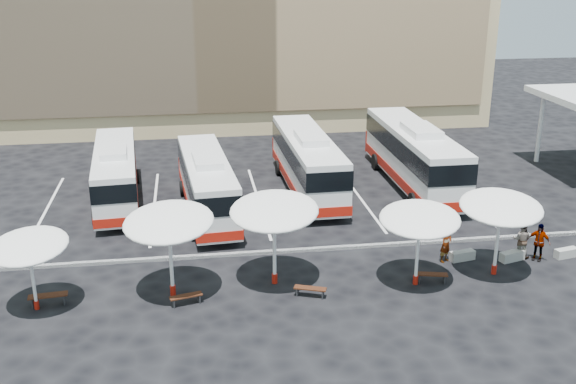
{
  "coord_description": "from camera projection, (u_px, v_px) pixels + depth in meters",
  "views": [
    {
      "loc": [
        -3.8,
        -28.85,
        13.51
      ],
      "look_at": [
        1.0,
        3.0,
        2.2
      ],
      "focal_mm": 42.0,
      "sensor_mm": 36.0,
      "label": 1
    }
  ],
  "objects": [
    {
      "name": "wood_bench_1",
      "position": [
        186.0,
        297.0,
        27.52
      ],
      "size": [
        1.39,
        0.68,
        0.41
      ],
      "rotation": [
        0.0,
        0.0,
        0.25
      ],
      "color": "black",
      "rests_on": "ground"
    },
    {
      "name": "sunshade_1",
      "position": [
        169.0,
        222.0,
        27.32
      ],
      "size": [
        4.68,
        4.71,
        3.88
      ],
      "rotation": [
        0.0,
        0.0,
        -0.31
      ],
      "color": "white",
      "rests_on": "ground"
    },
    {
      "name": "wood_bench_2",
      "position": [
        310.0,
        290.0,
        28.16
      ],
      "size": [
        1.4,
        0.82,
        0.42
      ],
      "rotation": [
        0.0,
        0.0,
        -0.36
      ],
      "color": "black",
      "rests_on": "ground"
    },
    {
      "name": "bus_0",
      "position": [
        116.0,
        172.0,
        38.67
      ],
      "size": [
        3.14,
        11.0,
        3.44
      ],
      "rotation": [
        0.0,
        0.0,
        0.08
      ],
      "color": "white",
      "rests_on": "ground"
    },
    {
      "name": "sunshade_2",
      "position": [
        274.0,
        211.0,
        28.32
      ],
      "size": [
        4.81,
        4.84,
        3.96
      ],
      "rotation": [
        0.0,
        0.0,
        -0.33
      ],
      "color": "white",
      "rests_on": "ground"
    },
    {
      "name": "sunshade_3",
      "position": [
        420.0,
        219.0,
        28.33
      ],
      "size": [
        4.45,
        4.47,
        3.58
      ],
      "rotation": [
        0.0,
        0.0,
        -0.37
      ],
      "color": "white",
      "rests_on": "ground"
    },
    {
      "name": "bay_lines",
      "position": [
        258.0,
        200.0,
        39.39
      ],
      "size": [
        24.15,
        12.0,
        0.01
      ],
      "color": "white",
      "rests_on": "ground"
    },
    {
      "name": "passenger_2",
      "position": [
        539.0,
        242.0,
        31.37
      ],
      "size": [
        1.09,
        1.05,
        1.83
      ],
      "primitive_type": "imported",
      "rotation": [
        0.0,
        0.0,
        -0.74
      ],
      "color": "black",
      "rests_on": "ground"
    },
    {
      "name": "conc_bench_0",
      "position": [
        462.0,
        256.0,
        31.58
      ],
      "size": [
        1.25,
        0.62,
        0.45
      ],
      "primitive_type": "cube",
      "rotation": [
        0.0,
        0.0,
        0.19
      ],
      "color": "gray",
      "rests_on": "ground"
    },
    {
      "name": "bus_2",
      "position": [
        307.0,
        160.0,
        40.36
      ],
      "size": [
        2.95,
        11.93,
        3.77
      ],
      "rotation": [
        0.0,
        0.0,
        0.02
      ],
      "color": "white",
      "rests_on": "ground"
    },
    {
      "name": "bus_3",
      "position": [
        414.0,
        154.0,
        41.22
      ],
      "size": [
        3.0,
        12.7,
        4.03
      ],
      "rotation": [
        0.0,
        0.0,
        -0.0
      ],
      "color": "white",
      "rests_on": "ground"
    },
    {
      "name": "wood_bench_3",
      "position": [
        432.0,
        276.0,
        29.4
      ],
      "size": [
        1.4,
        0.66,
        0.41
      ],
      "rotation": [
        0.0,
        0.0,
        -0.24
      ],
      "color": "black",
      "rests_on": "ground"
    },
    {
      "name": "wood_bench_0",
      "position": [
        48.0,
        297.0,
        27.45
      ],
      "size": [
        1.58,
        0.56,
        0.48
      ],
      "rotation": [
        0.0,
        0.0,
        0.1
      ],
      "color": "black",
      "rests_on": "ground"
    },
    {
      "name": "ground",
      "position": [
        277.0,
        257.0,
        31.93
      ],
      "size": [
        120.0,
        120.0,
        0.0
      ],
      "primitive_type": "plane",
      "color": "black",
      "rests_on": "ground"
    },
    {
      "name": "passenger_1",
      "position": [
        522.0,
        240.0,
        31.67
      ],
      "size": [
        1.09,
        1.04,
        1.77
      ],
      "primitive_type": "imported",
      "rotation": [
        0.0,
        0.0,
        2.54
      ],
      "color": "black",
      "rests_on": "ground"
    },
    {
      "name": "curb_divider",
      "position": [
        275.0,
        252.0,
        32.37
      ],
      "size": [
        34.0,
        0.25,
        0.15
      ],
      "primitive_type": "cube",
      "color": "black",
      "rests_on": "ground"
    },
    {
      "name": "sunshade_0",
      "position": [
        28.0,
        246.0,
        26.36
      ],
      "size": [
        3.8,
        3.83,
        3.25
      ],
      "rotation": [
        0.0,
        0.0,
        -0.26
      ],
      "color": "white",
      "rests_on": "ground"
    },
    {
      "name": "conc_bench_2",
      "position": [
        566.0,
        253.0,
        31.9
      ],
      "size": [
        1.2,
        0.61,
        0.43
      ],
      "primitive_type": "cube",
      "rotation": [
        0.0,
        0.0,
        0.21
      ],
      "color": "gray",
      "rests_on": "ground"
    },
    {
      "name": "bus_1",
      "position": [
        207.0,
        182.0,
        36.96
      ],
      "size": [
        3.15,
        11.05,
        3.46
      ],
      "rotation": [
        0.0,
        0.0,
        0.08
      ],
      "color": "white",
      "rests_on": "ground"
    },
    {
      "name": "passenger_0",
      "position": [
        446.0,
        243.0,
        31.22
      ],
      "size": [
        0.79,
        0.74,
        1.82
      ],
      "primitive_type": "imported",
      "rotation": [
        0.0,
        0.0,
        0.61
      ],
      "color": "black",
      "rests_on": "ground"
    },
    {
      "name": "sunshade_4",
      "position": [
        501.0,
        207.0,
        29.24
      ],
      "size": [
        4.14,
        4.18,
        3.76
      ],
      "rotation": [
        0.0,
        0.0,
        -0.17
      ],
      "color": "white",
      "rests_on": "ground"
    },
    {
      "name": "conc_bench_1",
      "position": [
        512.0,
        256.0,
        31.54
      ],
      "size": [
        1.29,
        0.73,
        0.46
      ],
      "primitive_type": "cube",
      "rotation": [
        0.0,
        0.0,
        0.28
      ],
      "color": "gray",
      "rests_on": "ground"
    }
  ]
}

